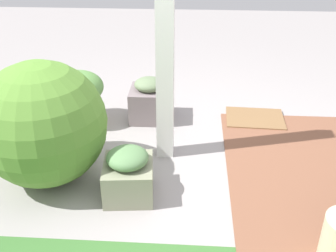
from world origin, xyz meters
TOP-DOWN VIEW (x-y plane):
  - ground_plane at (0.00, 0.00)m, footprint 12.00×12.00m
  - porch_pillar at (0.26, -0.14)m, footprint 0.14×0.14m
  - stone_planter_nearest at (0.48, -0.82)m, footprint 0.40×0.41m
  - stone_planter_mid at (0.50, 0.47)m, footprint 0.41×0.45m
  - round_shrub at (1.18, 0.30)m, footprint 1.00×1.00m
  - terracotta_pot_broad at (1.18, -0.68)m, footprint 0.53×0.53m
  - terracotta_pot_spiky at (1.73, -0.55)m, footprint 0.30×0.30m
  - doormat at (-0.64, -0.85)m, footprint 0.62×0.49m

SIDE VIEW (x-z plane):
  - ground_plane at x=0.00m, z-range 0.00..0.00m
  - doormat at x=-0.64m, z-range 0.00..0.03m
  - stone_planter_mid at x=0.50m, z-range -0.01..0.39m
  - stone_planter_nearest at x=0.48m, z-range -0.02..0.44m
  - terracotta_pot_spiky at x=1.73m, z-range -0.01..0.54m
  - terracotta_pot_broad at x=1.18m, z-range 0.06..0.61m
  - round_shrub at x=1.18m, z-range 0.00..1.00m
  - porch_pillar at x=0.26m, z-range 0.00..2.02m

